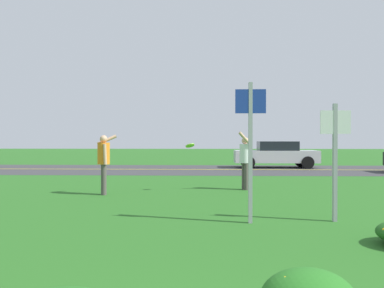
% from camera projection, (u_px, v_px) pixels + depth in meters
% --- Properties ---
extents(ground_plane, '(120.00, 120.00, 0.00)m').
position_uv_depth(ground_plane, '(209.00, 196.00, 11.51)').
color(ground_plane, '#26601E').
extents(highway_strip, '(120.00, 7.41, 0.01)m').
position_uv_depth(highway_strip, '(209.00, 170.00, 21.63)').
color(highway_strip, '#38383A').
rests_on(highway_strip, ground).
extents(highway_center_stripe, '(120.00, 0.16, 0.00)m').
position_uv_depth(highway_center_stripe, '(209.00, 169.00, 21.63)').
color(highway_center_stripe, yellow).
rests_on(highway_center_stripe, ground).
extents(sign_post_near_path, '(0.56, 0.10, 2.59)m').
position_uv_depth(sign_post_near_path, '(250.00, 138.00, 7.73)').
color(sign_post_near_path, '#93969B').
rests_on(sign_post_near_path, ground).
extents(sign_post_by_roadside, '(0.56, 0.10, 2.22)m').
position_uv_depth(sign_post_by_roadside, '(335.00, 150.00, 7.88)').
color(sign_post_by_roadside, '#93969B').
rests_on(sign_post_by_roadside, ground).
extents(person_thrower_orange_shirt, '(0.56, 0.59, 1.69)m').
position_uv_depth(person_thrower_orange_shirt, '(104.00, 159.00, 11.75)').
color(person_thrower_orange_shirt, orange).
rests_on(person_thrower_orange_shirt, ground).
extents(person_catcher_white_shirt, '(0.45, 0.56, 1.79)m').
position_uv_depth(person_catcher_white_shirt, '(245.00, 158.00, 12.92)').
color(person_catcher_white_shirt, silver).
rests_on(person_catcher_white_shirt, ground).
extents(frisbee_lime, '(0.29, 0.27, 0.18)m').
position_uv_depth(frisbee_lime, '(190.00, 146.00, 12.51)').
color(frisbee_lime, '#8CD133').
extents(car_silver_center_left, '(4.50, 2.00, 1.45)m').
position_uv_depth(car_silver_center_left, '(276.00, 154.00, 23.13)').
color(car_silver_center_left, '#B7BABF').
rests_on(car_silver_center_left, ground).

